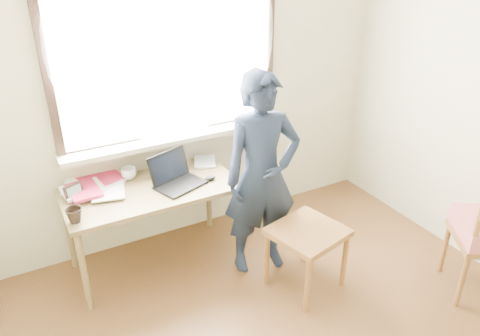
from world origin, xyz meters
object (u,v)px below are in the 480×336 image
mug_white (129,173)px  work_chair (307,238)px  desk (151,196)px  mug_dark (75,215)px  laptop (176,177)px  person (262,176)px

mug_white → work_chair: 1.44m
desk → mug_dark: bearing=-160.6°
desk → mug_white: mug_white is taller
mug_white → laptop: bearing=-41.2°
desk → person: person is taller
desk → laptop: (0.19, -0.03, 0.13)m
mug_dark → person: (1.32, -0.19, 0.05)m
work_chair → person: (-0.16, 0.39, 0.37)m
laptop → work_chair: size_ratio=0.73×
mug_white → work_chair: mug_white is taller
mug_dark → work_chair: bearing=-21.5°
mug_white → person: (0.83, -0.62, 0.06)m
desk → mug_dark: size_ratio=11.71×
mug_dark → person: 1.33m
person → mug_white: bearing=154.4°
mug_dark → person: bearing=-8.3°
work_chair → person: size_ratio=0.37×
laptop → work_chair: laptop is taller
person → desk: bearing=162.7°
desk → work_chair: bearing=-41.4°
mug_white → mug_dark: (-0.49, -0.42, 0.01)m
desk → work_chair: size_ratio=2.22×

